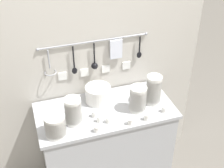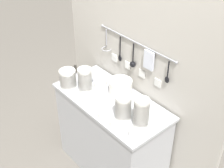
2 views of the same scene
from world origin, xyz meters
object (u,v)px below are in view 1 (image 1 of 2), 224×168
at_px(bowl_stack_back_corner, 138,99).
at_px(cup_by_caddy, 146,117).
at_px(steel_mixing_bowl, 57,116).
at_px(cup_mid_row, 130,122).
at_px(bowl_stack_wide_centre, 154,90).
at_px(cup_edge_far, 164,109).
at_px(cup_beside_plates, 76,112).
at_px(cup_front_left, 94,114).
at_px(bowl_stack_nested_right, 55,126).
at_px(cup_centre, 108,120).
at_px(cup_front_right, 99,119).
at_px(cup_back_left, 75,104).
at_px(cup_back_right, 96,129).
at_px(bowl_stack_tall_left, 73,111).
at_px(plate_stack, 98,94).

distance_m(bowl_stack_back_corner, cup_by_caddy, 0.16).
relative_size(steel_mixing_bowl, cup_mid_row, 2.46).
xyz_separation_m(bowl_stack_wide_centre, cup_mid_row, (-0.28, -0.20, -0.10)).
bearing_deg(cup_edge_far, cup_beside_plates, 164.31).
height_order(steel_mixing_bowl, cup_mid_row, cup_mid_row).
relative_size(cup_beside_plates, cup_front_left, 1.00).
relative_size(bowl_stack_nested_right, cup_edge_far, 3.53).
xyz_separation_m(cup_centre, cup_front_right, (-0.06, 0.03, 0.00)).
xyz_separation_m(steel_mixing_bowl, cup_front_right, (0.30, -0.15, 0.01)).
distance_m(steel_mixing_bowl, cup_mid_row, 0.58).
bearing_deg(steel_mixing_bowl, cup_back_left, 29.74).
bearing_deg(cup_back_right, bowl_stack_tall_left, 132.08).
bearing_deg(cup_centre, cup_by_caddy, -11.75).
bearing_deg(steel_mixing_bowl, bowl_stack_wide_centre, -4.16).
xyz_separation_m(cup_front_right, cup_back_right, (-0.05, -0.10, 0.00)).
height_order(cup_edge_far, cup_mid_row, same).
relative_size(bowl_stack_wide_centre, plate_stack, 1.22).
distance_m(cup_beside_plates, cup_back_left, 0.10).
bearing_deg(cup_mid_row, cup_front_right, 154.43).
relative_size(plate_stack, cup_front_left, 4.27).
xyz_separation_m(bowl_stack_back_corner, steel_mixing_bowl, (-0.64, 0.11, -0.09)).
bearing_deg(cup_edge_far, bowl_stack_back_corner, 154.76).
xyz_separation_m(bowl_stack_back_corner, cup_back_left, (-0.47, 0.20, -0.09)).
xyz_separation_m(cup_back_left, cup_by_caddy, (0.49, -0.34, 0.00)).
bearing_deg(cup_front_left, bowl_stack_tall_left, -172.76).
bearing_deg(cup_beside_plates, cup_front_left, -29.51).
height_order(steel_mixing_bowl, cup_by_caddy, cup_by_caddy).
distance_m(steel_mixing_bowl, cup_by_caddy, 0.70).
height_order(bowl_stack_wide_centre, cup_by_caddy, bowl_stack_wide_centre).
bearing_deg(cup_back_left, cup_centre, -54.01).
relative_size(plate_stack, cup_beside_plates, 4.27).
bearing_deg(cup_edge_far, bowl_stack_wide_centre, 104.66).
xyz_separation_m(bowl_stack_tall_left, cup_beside_plates, (0.03, 0.10, -0.09)).
height_order(cup_front_left, cup_mid_row, same).
height_order(bowl_stack_tall_left, bowl_stack_wide_centre, bowl_stack_wide_centre).
xyz_separation_m(bowl_stack_back_corner, cup_centre, (-0.27, -0.08, -0.09)).
bearing_deg(steel_mixing_bowl, cup_mid_row, -26.28).
distance_m(bowl_stack_wide_centre, cup_front_left, 0.52).
bearing_deg(cup_front_right, cup_centre, -26.96).
height_order(bowl_stack_tall_left, cup_back_left, bowl_stack_tall_left).
height_order(bowl_stack_wide_centre, cup_back_right, bowl_stack_wide_centre).
bearing_deg(cup_back_left, cup_front_left, -56.22).
relative_size(bowl_stack_tall_left, bowl_stack_nested_right, 1.30).
xyz_separation_m(plate_stack, cup_beside_plates, (-0.22, -0.11, -0.05)).
relative_size(bowl_stack_tall_left, cup_front_right, 4.61).
relative_size(cup_beside_plates, cup_centre, 1.00).
bearing_deg(bowl_stack_nested_right, cup_by_caddy, -4.20).
height_order(cup_back_left, cup_edge_far, same).
relative_size(bowl_stack_nested_right, plate_stack, 0.83).
height_order(bowl_stack_back_corner, cup_beside_plates, bowl_stack_back_corner).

